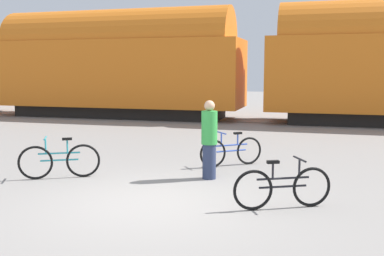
{
  "coord_description": "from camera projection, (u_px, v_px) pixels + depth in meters",
  "views": [
    {
      "loc": [
        2.76,
        -7.07,
        2.28
      ],
      "look_at": [
        0.29,
        1.64,
        1.1
      ],
      "focal_mm": 42.0,
      "sensor_mm": 36.0,
      "label": 1
    }
  ],
  "objects": [
    {
      "name": "bicycle_teal",
      "position": [
        59.0,
        161.0,
        9.44
      ],
      "size": [
        1.5,
        0.85,
        0.88
      ],
      "color": "black",
      "rests_on": "ground_plane"
    },
    {
      "name": "ground_plane",
      "position": [
        150.0,
        202.0,
        7.79
      ],
      "size": [
        80.0,
        80.0,
        0.0
      ],
      "primitive_type": "plane",
      "color": "gray"
    },
    {
      "name": "freight_train",
      "position": [
        255.0,
        61.0,
        19.74
      ],
      "size": [
        51.53,
        3.12,
        5.11
      ],
      "color": "black",
      "rests_on": "ground_plane"
    },
    {
      "name": "bicycle_blue",
      "position": [
        231.0,
        151.0,
        10.66
      ],
      "size": [
        1.31,
        1.05,
        0.82
      ],
      "color": "black",
      "rests_on": "ground_plane"
    },
    {
      "name": "rail_far",
      "position": [
        256.0,
        119.0,
        20.77
      ],
      "size": [
        63.53,
        0.07,
        0.01
      ],
      "primitive_type": "cube",
      "color": "#4C4238",
      "rests_on": "ground_plane"
    },
    {
      "name": "rail_near",
      "position": [
        252.0,
        123.0,
        19.4
      ],
      "size": [
        63.53,
        0.07,
        0.01
      ],
      "primitive_type": "cube",
      "color": "#4C4238",
      "rests_on": "ground_plane"
    },
    {
      "name": "person_in_green",
      "position": [
        209.0,
        140.0,
        9.34
      ],
      "size": [
        0.33,
        0.33,
        1.65
      ],
      "rotation": [
        0.0,
        0.0,
        5.18
      ],
      "color": "#283351",
      "rests_on": "ground_plane"
    },
    {
      "name": "bicycle_black",
      "position": [
        283.0,
        187.0,
        7.38
      ],
      "size": [
        1.54,
        0.82,
        0.84
      ],
      "color": "black",
      "rests_on": "ground_plane"
    }
  ]
}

